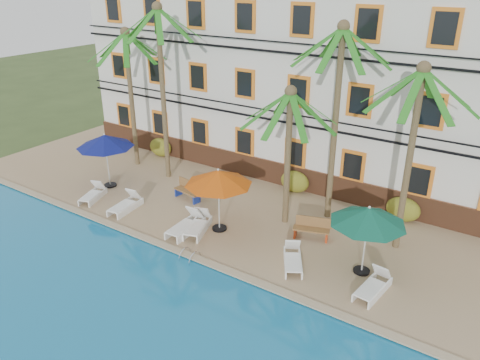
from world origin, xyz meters
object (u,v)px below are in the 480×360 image
Objects in this scene: umbrella_green at (368,216)px; lounger_a at (93,194)px; palm_a at (130,79)px; umbrella_blue at (105,141)px; lounger_c at (186,225)px; umbrella_red at (218,178)px; pool_ladder at (190,258)px; palm_b at (161,72)px; palm_c at (289,136)px; palm_d at (337,99)px; lounger_b at (126,204)px; lounger_d at (198,225)px; lounger_e at (293,259)px; palm_e at (413,134)px; bench_right at (312,228)px; lounger_f at (373,286)px; bench_left at (189,190)px.

umbrella_green is 1.51× the size of lounger_a.
palm_a is 2.65× the size of umbrella_blue.
umbrella_red is at bearing 41.22° from lounger_c.
palm_b is at bearing 137.36° from pool_ladder.
lounger_a is (-8.86, -3.21, -3.73)m from palm_c.
palm_b reaches higher than palm_a.
palm_d is 5.81m from umbrella_red.
lounger_b reaches higher than pool_ladder.
palm_b is at bearing 74.21° from lounger_a.
lounger_e is (4.56, -0.03, -0.02)m from lounger_d.
palm_c is 2.15× the size of umbrella_red.
lounger_c is at bearing -141.69° from lounger_d.
palm_c is at bearing 47.11° from umbrella_red.
palm_e reaches higher than bench_right.
umbrella_red is 7.31m from lounger_f.
lounger_e is 2.23m from bench_right.
lounger_e is at bearing -156.23° from umbrella_green.
umbrella_green is 1.47× the size of lounger_e.
bench_left is at bearing -173.12° from palm_c.
pool_ladder is at bearing -153.11° from lounger_e.
palm_b reaches higher than umbrella_green.
umbrella_red is at bearing 175.16° from lounger_f.
palm_b is 4.73× the size of lounger_f.
lounger_d reaches higher than lounger_e.
palm_b is 6.01m from bench_left.
palm_c is at bearing -6.89° from palm_b.
umbrella_blue is 3.70m from lounger_b.
lounger_d is at bearing 179.61° from lounger_e.
bench_right is (8.25, 2.51, 0.18)m from lounger_b.
lounger_f is 1.21× the size of bench_left.
palm_c is 0.72× the size of palm_d.
lounger_d is at bearing -179.76° from lounger_f.
lounger_c is (6.25, -1.41, -2.14)m from umbrella_blue.
lounger_c is at bearing -134.01° from palm_d.
umbrella_red is at bearing -156.58° from bench_right.
palm_c is 3.35× the size of lounger_a.
palm_b is 1.05× the size of palm_d.
umbrella_green is at bearing 6.95° from lounger_b.
palm_e is at bearing 25.74° from lounger_c.
palm_d is at bearing 18.26° from bench_left.
pool_ladder is (1.02, -1.82, -0.29)m from lounger_d.
palm_d reaches higher than pool_ladder.
bench_right is at bearing -21.56° from palm_c.
palm_a is 2.80m from palm_b.
lounger_f is at bearing -12.24° from bench_left.
lounger_d is at bearing -171.78° from umbrella_green.
palm_a is 6.60m from lounger_a.
lounger_a is 2.45× the size of pool_ladder.
lounger_b is 3.60m from lounger_c.
pool_ladder is (5.02, -1.49, -0.29)m from lounger_b.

